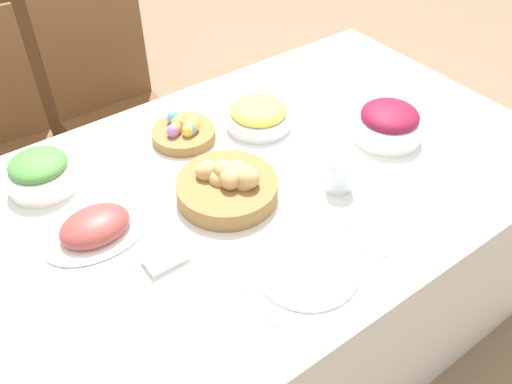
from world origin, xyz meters
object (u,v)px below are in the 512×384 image
sideboard (6,57)px  knife (353,241)px  drinking_cup (339,174)px  bread_basket (228,185)px  pineapple_bowl (259,115)px  chair_far_center (116,105)px  green_salad_bowl (40,172)px  beet_salad_bowl (389,123)px  spoon (362,236)px  butter_dish (165,256)px  fork (256,299)px  ham_platter (95,227)px  dinner_plate (307,268)px  egg_basket (184,132)px

sideboard → knife: bearing=-81.9°
knife → drinking_cup: (0.11, 0.18, 0.05)m
bread_basket → pineapple_bowl: bread_basket is taller
chair_far_center → green_salad_bowl: (-0.46, -0.58, 0.26)m
beet_salad_bowl → spoon: size_ratio=1.24×
butter_dish → fork: bearing=-64.6°
chair_far_center → knife: bearing=-85.9°
beet_salad_bowl → sideboard: bearing=110.7°
sideboard → drinking_cup: size_ratio=12.92×
ham_platter → beet_salad_bowl: (0.90, -0.14, 0.03)m
beet_salad_bowl → butter_dish: 0.80m
chair_far_center → spoon: bearing=-84.6°
dinner_plate → fork: 0.15m
fork → dinner_plate: bearing=1.1°
pineapple_bowl → butter_dish: bearing=-148.1°
ham_platter → butter_dish: bearing=-61.9°
butter_dish → sideboard: bearing=86.5°
dinner_plate → butter_dish: (-0.26, 0.22, 0.01)m
ham_platter → drinking_cup: (0.62, -0.23, 0.02)m
beet_salad_bowl → ham_platter: bearing=170.8°
bread_basket → dinner_plate: (0.01, -0.32, -0.04)m
ham_platter → butter_dish: 0.21m
beet_salad_bowl → knife: (-0.39, -0.26, -0.05)m
chair_far_center → spoon: (0.12, -1.25, 0.21)m
egg_basket → fork: 0.65m
chair_far_center → beet_salad_bowl: bearing=-64.0°
spoon → knife: bearing=178.9°
ham_platter → pineapple_bowl: pineapple_bowl is taller
ham_platter → fork: 0.45m
sideboard → beet_salad_bowl: size_ratio=6.06×
bread_basket → beet_salad_bowl: bearing=-6.8°
chair_far_center → sideboard: chair_far_center is taller
bread_basket → beet_salad_bowl: 0.55m
green_salad_bowl → dinner_plate: bearing=-59.2°
pineapple_bowl → beet_salad_bowl: (0.28, -0.29, 0.01)m
dinner_plate → fork: (-0.15, 0.00, -0.00)m
sideboard → drinking_cup: sideboard is taller
green_salad_bowl → knife: (0.55, -0.66, -0.05)m
ham_platter → green_salad_bowl: green_salad_bowl is taller
egg_basket → knife: egg_basket is taller
bread_basket → chair_far_center: bearing=85.8°
green_salad_bowl → butter_dish: bearing=-72.6°
fork → chair_far_center: bearing=81.4°
spoon → green_salad_bowl: bearing=129.9°
bread_basket → dinner_plate: 0.33m
chair_far_center → ham_platter: chair_far_center is taller
sideboard → drinking_cup: bearing=-77.9°
bread_basket → knife: (0.16, -0.32, -0.04)m
beet_salad_bowl → green_salad_bowl: bearing=156.7°
bread_basket → ham_platter: size_ratio=0.99×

